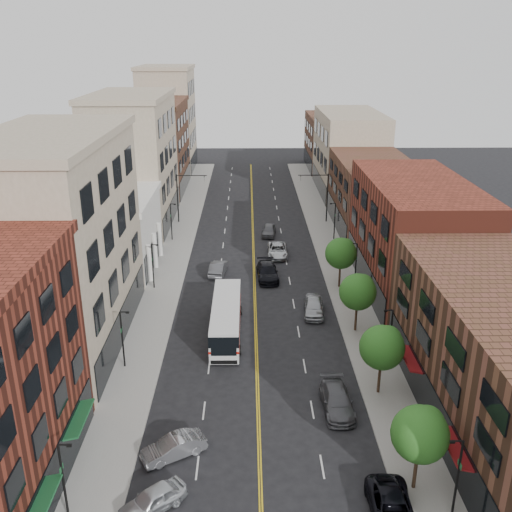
{
  "coord_description": "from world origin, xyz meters",
  "views": [
    {
      "loc": [
        -0.67,
        -33.21,
        25.62
      ],
      "look_at": [
        0.11,
        20.83,
        5.0
      ],
      "focal_mm": 40.0,
      "sensor_mm": 36.0,
      "label": 1
    }
  ],
  "objects_px": {
    "car_parked_mid": "(337,401)",
    "car_angle_b": "(174,447)",
    "car_parked_far": "(314,306)",
    "car_angle_a": "(153,500)",
    "car_lane_b": "(277,250)",
    "car_parked_near": "(392,510)",
    "car_lane_c": "(269,230)",
    "city_bus": "(226,317)",
    "car_lane_a": "(267,272)",
    "car_lane_behind": "(218,268)"
  },
  "relations": [
    {
      "from": "city_bus",
      "to": "car_lane_b",
      "type": "height_order",
      "value": "city_bus"
    },
    {
      "from": "car_lane_c",
      "to": "car_angle_a",
      "type": "bearing_deg",
      "value": -93.26
    },
    {
      "from": "car_lane_a",
      "to": "car_parked_far",
      "type": "bearing_deg",
      "value": -67.99
    },
    {
      "from": "car_parked_near",
      "to": "car_lane_behind",
      "type": "height_order",
      "value": "car_lane_behind"
    },
    {
      "from": "car_parked_near",
      "to": "car_lane_b",
      "type": "xyz_separation_m",
      "value": [
        -4.39,
        42.41,
        0.0
      ]
    },
    {
      "from": "car_lane_behind",
      "to": "car_lane_b",
      "type": "xyz_separation_m",
      "value": [
        7.2,
        6.0,
        -0.03
      ]
    },
    {
      "from": "car_angle_b",
      "to": "car_lane_behind",
      "type": "distance_m",
      "value": 30.91
    },
    {
      "from": "car_parked_near",
      "to": "car_lane_c",
      "type": "xyz_separation_m",
      "value": [
        -5.18,
        50.41,
        0.01
      ]
    },
    {
      "from": "city_bus",
      "to": "car_parked_far",
      "type": "bearing_deg",
      "value": 24.49
    },
    {
      "from": "car_angle_b",
      "to": "car_lane_c",
      "type": "distance_m",
      "value": 45.55
    },
    {
      "from": "car_parked_near",
      "to": "car_parked_mid",
      "type": "distance_m",
      "value": 10.55
    },
    {
      "from": "car_parked_mid",
      "to": "car_lane_b",
      "type": "xyz_separation_m",
      "value": [
        -2.79,
        31.98,
        -0.02
      ]
    },
    {
      "from": "car_lane_behind",
      "to": "car_angle_b",
      "type": "bearing_deg",
      "value": 93.53
    },
    {
      "from": "car_parked_mid",
      "to": "car_lane_a",
      "type": "height_order",
      "value": "car_lane_a"
    },
    {
      "from": "city_bus",
      "to": "car_angle_b",
      "type": "relative_size",
      "value": 2.73
    },
    {
      "from": "car_parked_near",
      "to": "car_lane_a",
      "type": "distance_m",
      "value": 35.57
    },
    {
      "from": "car_parked_far",
      "to": "car_parked_mid",
      "type": "bearing_deg",
      "value": -85.53
    },
    {
      "from": "car_lane_b",
      "to": "car_lane_c",
      "type": "distance_m",
      "value": 8.04
    },
    {
      "from": "car_angle_b",
      "to": "car_parked_far",
      "type": "relative_size",
      "value": 0.88
    },
    {
      "from": "car_parked_mid",
      "to": "car_lane_behind",
      "type": "relative_size",
      "value": 1.12
    },
    {
      "from": "city_bus",
      "to": "car_parked_far",
      "type": "distance_m",
      "value": 9.42
    },
    {
      "from": "car_parked_far",
      "to": "car_lane_c",
      "type": "distance_m",
      "value": 24.6
    },
    {
      "from": "car_angle_b",
      "to": "car_lane_c",
      "type": "relative_size",
      "value": 0.97
    },
    {
      "from": "car_angle_a",
      "to": "car_lane_b",
      "type": "xyz_separation_m",
      "value": [
        9.28,
        41.41,
        0.04
      ]
    },
    {
      "from": "car_angle_a",
      "to": "car_parked_mid",
      "type": "xyz_separation_m",
      "value": [
        12.08,
        9.43,
        0.06
      ]
    },
    {
      "from": "city_bus",
      "to": "car_angle_b",
      "type": "height_order",
      "value": "city_bus"
    },
    {
      "from": "car_angle_b",
      "to": "car_parked_near",
      "type": "bearing_deg",
      "value": 37.49
    },
    {
      "from": "car_parked_far",
      "to": "car_lane_behind",
      "type": "relative_size",
      "value": 1.03
    },
    {
      "from": "car_angle_a",
      "to": "car_lane_behind",
      "type": "distance_m",
      "value": 35.47
    },
    {
      "from": "car_angle_b",
      "to": "car_parked_far",
      "type": "bearing_deg",
      "value": 121.54
    },
    {
      "from": "car_parked_mid",
      "to": "car_angle_a",
      "type": "bearing_deg",
      "value": -143.89
    },
    {
      "from": "car_parked_far",
      "to": "car_lane_a",
      "type": "relative_size",
      "value": 0.85
    },
    {
      "from": "car_lane_b",
      "to": "car_lane_c",
      "type": "relative_size",
      "value": 1.21
    },
    {
      "from": "city_bus",
      "to": "car_lane_b",
      "type": "distance_m",
      "value": 21.04
    },
    {
      "from": "car_angle_a",
      "to": "car_lane_a",
      "type": "distance_m",
      "value": 34.95
    },
    {
      "from": "car_lane_behind",
      "to": "car_lane_c",
      "type": "xyz_separation_m",
      "value": [
        6.41,
        14.0,
        -0.02
      ]
    },
    {
      "from": "car_parked_near",
      "to": "car_lane_a",
      "type": "relative_size",
      "value": 0.94
    },
    {
      "from": "car_lane_a",
      "to": "car_lane_b",
      "type": "height_order",
      "value": "car_lane_a"
    },
    {
      "from": "car_angle_a",
      "to": "car_parked_mid",
      "type": "bearing_deg",
      "value": 87.77
    },
    {
      "from": "car_parked_mid",
      "to": "car_lane_c",
      "type": "distance_m",
      "value": 40.14
    },
    {
      "from": "car_angle_b",
      "to": "car_parked_mid",
      "type": "xyz_separation_m",
      "value": [
        11.4,
        4.89,
        0.06
      ]
    },
    {
      "from": "car_lane_behind",
      "to": "car_lane_b",
      "type": "bearing_deg",
      "value": -134.05
    },
    {
      "from": "car_parked_mid",
      "to": "car_angle_b",
      "type": "bearing_deg",
      "value": -158.64
    },
    {
      "from": "car_lane_b",
      "to": "city_bus",
      "type": "bearing_deg",
      "value": -104.35
    },
    {
      "from": "car_parked_near",
      "to": "car_parked_mid",
      "type": "xyz_separation_m",
      "value": [
        -1.6,
        10.43,
        0.02
      ]
    },
    {
      "from": "car_angle_a",
      "to": "car_lane_b",
      "type": "relative_size",
      "value": 0.77
    },
    {
      "from": "city_bus",
      "to": "car_lane_b",
      "type": "xyz_separation_m",
      "value": [
        5.74,
        20.22,
        -1.0
      ]
    },
    {
      "from": "car_parked_mid",
      "to": "car_lane_c",
      "type": "height_order",
      "value": "car_parked_mid"
    },
    {
      "from": "car_parked_near",
      "to": "car_lane_b",
      "type": "distance_m",
      "value": 42.64
    },
    {
      "from": "city_bus",
      "to": "car_angle_a",
      "type": "bearing_deg",
      "value": -99.45
    }
  ]
}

